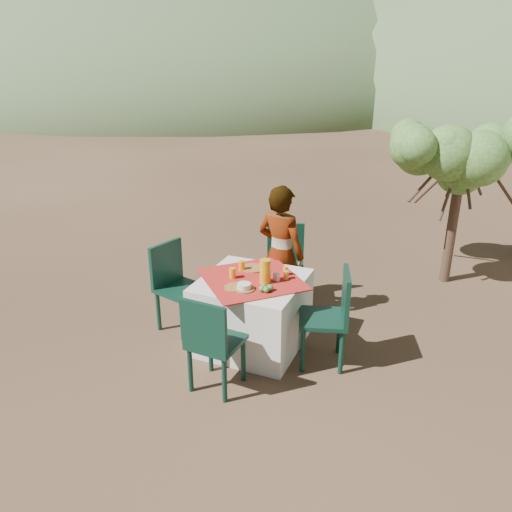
# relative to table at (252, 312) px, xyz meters

# --- Properties ---
(ground) EXTENTS (160.00, 160.00, 0.00)m
(ground) POSITION_rel_table_xyz_m (0.71, 0.35, -0.38)
(ground) COLOR #322416
(ground) RESTS_ON ground
(table) EXTENTS (1.30, 1.30, 0.76)m
(table) POSITION_rel_table_xyz_m (0.00, 0.00, 0.00)
(table) COLOR silver
(table) RESTS_ON ground
(chair_far) EXTENTS (0.57, 0.57, 0.98)m
(chair_far) POSITION_rel_table_xyz_m (-0.03, 1.10, 0.17)
(chair_far) COLOR black
(chair_far) RESTS_ON ground
(chair_near) EXTENTS (0.46, 0.46, 0.95)m
(chair_near) POSITION_rel_table_xyz_m (-0.01, -0.89, 0.15)
(chair_near) COLOR black
(chair_near) RESTS_ON ground
(chair_left) EXTENTS (0.55, 0.55, 0.99)m
(chair_left) POSITION_rel_table_xyz_m (-0.93, 0.01, 0.17)
(chair_left) COLOR black
(chair_left) RESTS_ON ground
(chair_right) EXTENTS (0.57, 0.57, 0.99)m
(chair_right) POSITION_rel_table_xyz_m (0.86, -0.03, 0.17)
(chair_right) COLOR black
(chair_right) RESTS_ON ground
(person) EXTENTS (0.65, 0.49, 1.59)m
(person) POSITION_rel_table_xyz_m (0.06, 0.69, 0.41)
(person) COLOR #8C6651
(person) RESTS_ON ground
(shrub_tree) EXTENTS (1.74, 1.70, 2.04)m
(shrub_tree) POSITION_rel_table_xyz_m (1.86, 2.58, 1.23)
(shrub_tree) COLOR #432E21
(shrub_tree) RESTS_ON ground
(hill_near_left) EXTENTS (40.00, 40.00, 16.00)m
(hill_near_left) POSITION_rel_table_xyz_m (-17.29, 30.35, -0.38)
(hill_near_left) COLOR #394D2B
(hill_near_left) RESTS_ON ground
(hill_far_center) EXTENTS (60.00, 60.00, 24.00)m
(hill_far_center) POSITION_rel_table_xyz_m (-3.29, 52.35, -0.38)
(hill_far_center) COLOR slate
(hill_far_center) RESTS_ON ground
(plate_far) EXTENTS (0.25, 0.25, 0.01)m
(plate_far) POSITION_rel_table_xyz_m (-0.09, 0.23, 0.39)
(plate_far) COLOR brown
(plate_far) RESTS_ON table
(plate_near) EXTENTS (0.21, 0.21, 0.01)m
(plate_near) POSITION_rel_table_xyz_m (-0.06, -0.27, 0.39)
(plate_near) COLOR brown
(plate_near) RESTS_ON table
(glass_far) EXTENTS (0.06, 0.06, 0.10)m
(glass_far) POSITION_rel_table_xyz_m (-0.18, 0.15, 0.43)
(glass_far) COLOR orange
(glass_far) RESTS_ON table
(glass_near) EXTENTS (0.07, 0.07, 0.11)m
(glass_near) POSITION_rel_table_xyz_m (-0.19, -0.06, 0.44)
(glass_near) COLOR orange
(glass_near) RESTS_ON table
(juice_pitcher) EXTENTS (0.11, 0.11, 0.24)m
(juice_pitcher) POSITION_rel_table_xyz_m (0.16, -0.03, 0.50)
(juice_pitcher) COLOR orange
(juice_pitcher) RESTS_ON table
(bowl_plate) EXTENTS (0.21, 0.21, 0.01)m
(bowl_plate) POSITION_rel_table_xyz_m (0.03, -0.26, 0.39)
(bowl_plate) COLOR brown
(bowl_plate) RESTS_ON table
(white_bowl) EXTENTS (0.14, 0.14, 0.05)m
(white_bowl) POSITION_rel_table_xyz_m (0.03, -0.26, 0.42)
(white_bowl) COLOR silver
(white_bowl) RESTS_ON bowl_plate
(jar_left) EXTENTS (0.05, 0.05, 0.09)m
(jar_left) POSITION_rel_table_xyz_m (0.32, 0.13, 0.43)
(jar_left) COLOR orange
(jar_left) RESTS_ON table
(jar_right) EXTENTS (0.06, 0.06, 0.09)m
(jar_right) POSITION_rel_table_xyz_m (0.29, 0.22, 0.43)
(jar_right) COLOR orange
(jar_right) RESTS_ON table
(napkin_holder) EXTENTS (0.07, 0.06, 0.08)m
(napkin_holder) POSITION_rel_table_xyz_m (0.25, 0.05, 0.42)
(napkin_holder) COLOR silver
(napkin_holder) RESTS_ON table
(fruit_cluster) EXTENTS (0.13, 0.12, 0.06)m
(fruit_cluster) POSITION_rel_table_xyz_m (0.24, -0.22, 0.41)
(fruit_cluster) COLOR #44802E
(fruit_cluster) RESTS_ON table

